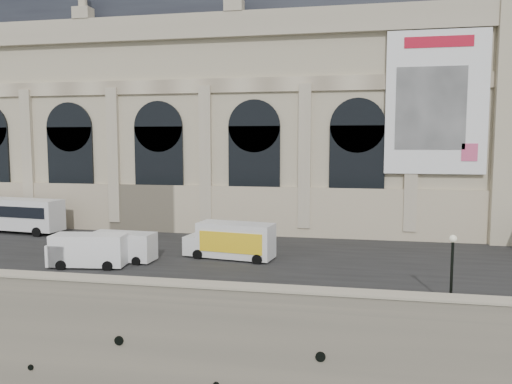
{
  "coord_description": "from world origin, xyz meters",
  "views": [
    {
      "loc": [
        15.47,
        -26.78,
        15.46
      ],
      "look_at": [
        6.15,
        22.0,
        10.44
      ],
      "focal_mm": 35.0,
      "sensor_mm": 36.0,
      "label": 1
    }
  ],
  "objects_px": {
    "van_b": "(85,250)",
    "lamp_right": "(452,272)",
    "bus_left": "(9,214)",
    "van_c": "(119,247)",
    "box_truck": "(231,241)"
  },
  "relations": [
    {
      "from": "van_c",
      "to": "box_truck",
      "type": "distance_m",
      "value": 8.84
    },
    {
      "from": "box_truck",
      "to": "lamp_right",
      "type": "height_order",
      "value": "lamp_right"
    },
    {
      "from": "bus_left",
      "to": "van_b",
      "type": "xyz_separation_m",
      "value": [
        15.3,
        -11.76,
        -0.72
      ]
    },
    {
      "from": "van_b",
      "to": "lamp_right",
      "type": "xyz_separation_m",
      "value": [
        25.37,
        -4.48,
        0.8
      ]
    },
    {
      "from": "bus_left",
      "to": "van_c",
      "type": "distance_m",
      "value": 19.53
    },
    {
      "from": "lamp_right",
      "to": "van_c",
      "type": "bearing_deg",
      "value": 164.22
    },
    {
      "from": "van_b",
      "to": "lamp_right",
      "type": "bearing_deg",
      "value": -10.0
    },
    {
      "from": "van_b",
      "to": "lamp_right",
      "type": "height_order",
      "value": "lamp_right"
    },
    {
      "from": "van_b",
      "to": "lamp_right",
      "type": "relative_size",
      "value": 1.4
    },
    {
      "from": "bus_left",
      "to": "box_truck",
      "type": "distance_m",
      "value": 26.44
    },
    {
      "from": "van_b",
      "to": "van_c",
      "type": "distance_m",
      "value": 2.8
    },
    {
      "from": "van_c",
      "to": "lamp_right",
      "type": "height_order",
      "value": "lamp_right"
    },
    {
      "from": "bus_left",
      "to": "van_c",
      "type": "xyz_separation_m",
      "value": [
        17.02,
        -9.55,
        -0.81
      ]
    },
    {
      "from": "van_b",
      "to": "bus_left",
      "type": "bearing_deg",
      "value": 142.45
    },
    {
      "from": "van_b",
      "to": "box_truck",
      "type": "relative_size",
      "value": 0.78
    }
  ]
}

